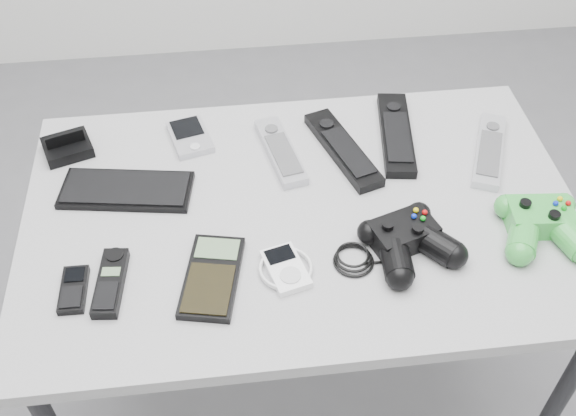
{
  "coord_description": "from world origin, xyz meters",
  "views": [
    {
      "loc": [
        -0.1,
        -0.77,
        1.6
      ],
      "look_at": [
        -0.0,
        0.09,
        0.71
      ],
      "focal_mm": 42.0,
      "sensor_mm": 36.0,
      "label": 1
    }
  ],
  "objects": [
    {
      "name": "remote_silver_a",
      "position": [
        0.0,
        0.26,
        0.7
      ],
      "size": [
        0.09,
        0.21,
        0.02
      ],
      "primitive_type": "cube",
      "rotation": [
        0.0,
        0.0,
        0.2
      ],
      "color": "#AFAFB7",
      "rests_on": "desk"
    },
    {
      "name": "controller_green",
      "position": [
        0.44,
        -0.01,
        0.72
      ],
      "size": [
        0.17,
        0.18,
        0.05
      ],
      "primitive_type": null,
      "rotation": [
        0.0,
        0.0,
        -0.09
      ],
      "color": "#258838",
      "rests_on": "desk"
    },
    {
      "name": "mp3_player",
      "position": [
        -0.02,
        -0.05,
        0.7
      ],
      "size": [
        0.12,
        0.12,
        0.02
      ],
      "primitive_type": "cube",
      "rotation": [
        0.0,
        0.0,
        0.26
      ],
      "color": "white",
      "rests_on": "desk"
    },
    {
      "name": "pda_keyboard",
      "position": [
        -0.3,
        0.18,
        0.7
      ],
      "size": [
        0.26,
        0.14,
        0.02
      ],
      "primitive_type": "cube",
      "rotation": [
        0.0,
        0.0,
        -0.16
      ],
      "color": "black",
      "rests_on": "desk"
    },
    {
      "name": "dock_bracket",
      "position": [
        -0.43,
        0.32,
        0.72
      ],
      "size": [
        0.11,
        0.11,
        0.05
      ],
      "primitive_type": "cube",
      "rotation": [
        0.0,
        0.0,
        0.33
      ],
      "color": "black",
      "rests_on": "desk"
    },
    {
      "name": "mobile_phone",
      "position": [
        -0.38,
        -0.05,
        0.7
      ],
      "size": [
        0.04,
        0.1,
        0.02
      ],
      "primitive_type": "cube",
      "rotation": [
        0.0,
        0.0,
        -0.02
      ],
      "color": "black",
      "rests_on": "desk"
    },
    {
      "name": "remote_black_a",
      "position": [
        0.13,
        0.25,
        0.71
      ],
      "size": [
        0.13,
        0.25,
        0.02
      ],
      "primitive_type": "cube",
      "rotation": [
        0.0,
        0.0,
        0.31
      ],
      "color": "black",
      "rests_on": "desk"
    },
    {
      "name": "pda",
      "position": [
        -0.18,
        0.32,
        0.7
      ],
      "size": [
        0.1,
        0.13,
        0.02
      ],
      "primitive_type": "cube",
      "rotation": [
        0.0,
        0.0,
        0.25
      ],
      "color": "#AFAFB7",
      "rests_on": "desk"
    },
    {
      "name": "remote_silver_b",
      "position": [
        0.42,
        0.21,
        0.7
      ],
      "size": [
        0.13,
        0.22,
        0.02
      ],
      "primitive_type": "cube",
      "rotation": [
        0.0,
        0.0,
        -0.4
      ],
      "color": "silver",
      "rests_on": "desk"
    },
    {
      "name": "cordless_handset",
      "position": [
        -0.32,
        -0.04,
        0.7
      ],
      "size": [
        0.06,
        0.14,
        0.02
      ],
      "primitive_type": "cube",
      "rotation": [
        0.0,
        0.0,
        -0.1
      ],
      "color": "black",
      "rests_on": "desk"
    },
    {
      "name": "calculator",
      "position": [
        -0.15,
        -0.05,
        0.7
      ],
      "size": [
        0.12,
        0.19,
        0.02
      ],
      "primitive_type": "cube",
      "rotation": [
        0.0,
        0.0,
        -0.21
      ],
      "color": "black",
      "rests_on": "desk"
    },
    {
      "name": "remote_black_b",
      "position": [
        0.25,
        0.28,
        0.71
      ],
      "size": [
        0.1,
        0.26,
        0.02
      ],
      "primitive_type": "cube",
      "rotation": [
        0.0,
        0.0,
        -0.14
      ],
      "color": "black",
      "rests_on": "desk"
    },
    {
      "name": "desk",
      "position": [
        0.02,
        0.1,
        0.63
      ],
      "size": [
        1.04,
        0.67,
        0.69
      ],
      "color": "#959497",
      "rests_on": "floor"
    },
    {
      "name": "controller_black",
      "position": [
        0.2,
        -0.02,
        0.72
      ],
      "size": [
        0.31,
        0.24,
        0.05
      ],
      "primitive_type": null,
      "rotation": [
        0.0,
        0.0,
        0.32
      ],
      "color": "black",
      "rests_on": "desk"
    }
  ]
}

